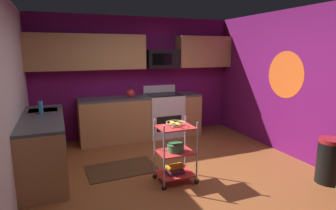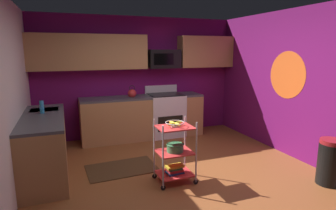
% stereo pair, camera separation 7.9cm
% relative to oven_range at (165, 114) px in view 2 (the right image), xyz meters
% --- Properties ---
extents(floor, '(4.40, 4.80, 0.04)m').
position_rel_oven_range_xyz_m(floor, '(-0.52, -2.10, -0.50)').
color(floor, brown).
rests_on(floor, ground).
extents(wall_back, '(4.52, 0.06, 2.60)m').
position_rel_oven_range_xyz_m(wall_back, '(-0.52, 0.33, 0.82)').
color(wall_back, '#6B1156').
rests_on(wall_back, ground).
extents(wall_left, '(0.06, 4.80, 2.60)m').
position_rel_oven_range_xyz_m(wall_left, '(-2.75, -2.10, 0.82)').
color(wall_left, silver).
rests_on(wall_left, ground).
extents(wall_right, '(0.06, 4.80, 2.60)m').
position_rel_oven_range_xyz_m(wall_right, '(1.71, -2.10, 0.82)').
color(wall_right, '#6B1156').
rests_on(wall_right, ground).
extents(wall_flower_decal, '(0.00, 0.85, 0.85)m').
position_rel_oven_range_xyz_m(wall_flower_decal, '(1.68, -1.77, 0.97)').
color(wall_flower_decal, '#E5591E').
extents(counter_run, '(3.51, 2.48, 0.92)m').
position_rel_oven_range_xyz_m(counter_run, '(-1.32, -0.53, -0.01)').
color(counter_run, '#B27F4C').
rests_on(counter_run, ground).
extents(oven_range, '(0.76, 0.65, 1.10)m').
position_rel_oven_range_xyz_m(oven_range, '(0.00, 0.00, 0.00)').
color(oven_range, white).
rests_on(oven_range, ground).
extents(upper_cabinets, '(4.40, 0.33, 0.70)m').
position_rel_oven_range_xyz_m(upper_cabinets, '(-0.63, 0.13, 1.37)').
color(upper_cabinets, '#B27F4C').
extents(microwave, '(0.70, 0.39, 0.40)m').
position_rel_oven_range_xyz_m(microwave, '(-0.00, 0.10, 1.22)').
color(microwave, black).
extents(rolling_cart, '(0.56, 0.41, 0.91)m').
position_rel_oven_range_xyz_m(rolling_cart, '(-0.66, -2.19, -0.03)').
color(rolling_cart, silver).
rests_on(rolling_cart, ground).
extents(fruit_bowl, '(0.27, 0.27, 0.07)m').
position_rel_oven_range_xyz_m(fruit_bowl, '(-0.66, -2.19, 0.40)').
color(fruit_bowl, silver).
rests_on(fruit_bowl, rolling_cart).
extents(mixing_bowl_large, '(0.25, 0.25, 0.11)m').
position_rel_oven_range_xyz_m(mixing_bowl_large, '(-0.65, -2.19, 0.04)').
color(mixing_bowl_large, '#387F4C').
rests_on(mixing_bowl_large, rolling_cart).
extents(book_stack, '(0.27, 0.20, 0.12)m').
position_rel_oven_range_xyz_m(book_stack, '(-0.66, -2.19, -0.29)').
color(book_stack, '#1E4C8C').
rests_on(book_stack, rolling_cart).
extents(kettle, '(0.21, 0.18, 0.26)m').
position_rel_oven_range_xyz_m(kettle, '(-0.74, -0.00, 0.52)').
color(kettle, red).
rests_on(kettle, counter_run).
extents(dish_soap_bottle, '(0.06, 0.06, 0.20)m').
position_rel_oven_range_xyz_m(dish_soap_bottle, '(-2.43, -1.05, 0.54)').
color(dish_soap_bottle, '#2D8CBF').
rests_on(dish_soap_bottle, counter_run).
extents(trash_can, '(0.34, 0.42, 0.66)m').
position_rel_oven_range_xyz_m(trash_can, '(1.38, -3.04, -0.15)').
color(trash_can, black).
rests_on(trash_can, ground).
extents(floor_rug, '(1.13, 0.75, 0.01)m').
position_rel_oven_range_xyz_m(floor_rug, '(-1.29, -1.48, -0.47)').
color(floor_rug, '#472D19').
rests_on(floor_rug, ground).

